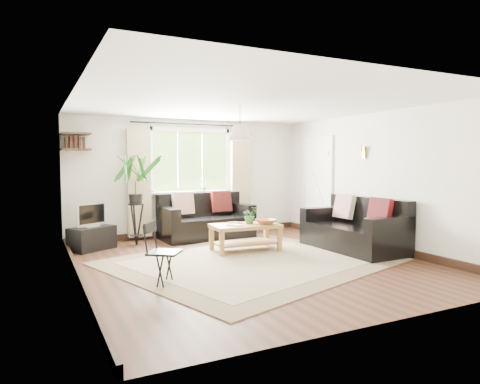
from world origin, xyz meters
name	(u,v)px	position (x,y,z in m)	size (l,w,h in m)	color
floor	(252,262)	(0.00, 0.00, 0.00)	(5.50, 5.50, 0.00)	black
ceiling	(252,103)	(0.00, 0.00, 2.40)	(5.50, 5.50, 0.00)	white
wall_back	(190,178)	(0.00, 2.75, 1.20)	(5.00, 0.02, 2.40)	silver
wall_front	(389,197)	(0.00, -2.75, 1.20)	(5.00, 0.02, 2.40)	silver
wall_left	(75,188)	(-2.50, 0.00, 1.20)	(0.02, 5.50, 2.40)	silver
wall_right	(377,181)	(2.50, 0.00, 1.20)	(0.02, 5.50, 2.40)	silver
rug	(251,261)	(0.01, 0.04, 0.01)	(3.88, 3.33, 0.02)	beige
window	(191,161)	(0.00, 2.71, 1.55)	(2.50, 0.16, 2.16)	white
door	(317,187)	(2.47, 1.70, 1.00)	(0.06, 0.96, 2.06)	silver
corner_shelf	(76,142)	(-2.25, 2.50, 1.89)	(0.50, 0.50, 0.34)	black
pendant_lamp	(240,129)	(0.00, 0.40, 2.05)	(0.36, 0.36, 0.54)	beige
wall_sconce	(363,150)	(2.43, 0.30, 1.74)	(0.12, 0.12, 0.28)	beige
sofa_back	(206,217)	(0.15, 2.24, 0.43)	(1.81, 0.90, 0.85)	black
sofa_right	(353,225)	(1.98, 0.01, 0.43)	(0.92, 1.85, 0.87)	black
coffee_table	(245,238)	(0.28, 0.75, 0.23)	(1.14, 0.62, 0.47)	olive
table_plant	(250,215)	(0.38, 0.80, 0.62)	(0.27, 0.23, 0.30)	#306127
bowl	(266,222)	(0.60, 0.63, 0.51)	(0.34, 0.34, 0.08)	#9D5C36
book_a	(232,225)	(-0.02, 0.67, 0.48)	(0.17, 0.24, 0.02)	silver
book_b	(230,223)	(0.06, 0.89, 0.48)	(0.18, 0.24, 0.02)	brown
tv_stand	(92,238)	(-2.07, 2.04, 0.20)	(0.75, 0.42, 0.40)	black
tv	(91,214)	(-2.07, 2.04, 0.62)	(0.58, 0.19, 0.44)	#A5A5AA
palm_stand	(136,200)	(-1.28, 2.14, 0.83)	(0.65, 0.65, 1.67)	black
folding_chair	(165,253)	(-1.53, -0.58, 0.39)	(0.41, 0.41, 0.78)	black
sill_plant	(204,184)	(0.25, 2.63, 1.06)	(0.14, 0.10, 0.27)	#2D6023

